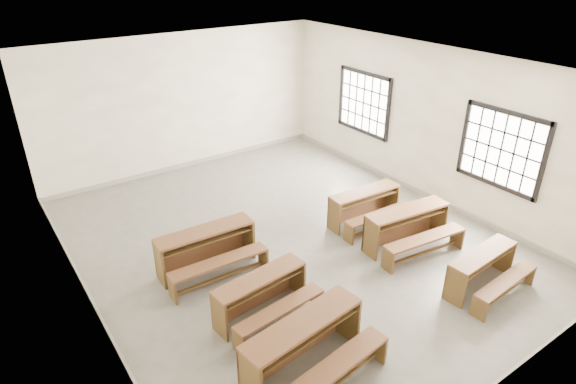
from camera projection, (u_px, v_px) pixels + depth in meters
room at (292, 130)px, 8.02m from camera, size 8.50×8.50×3.20m
desk_set_0 at (306, 344)px, 5.97m from camera, size 1.81×1.08×0.77m
desk_set_1 at (262, 294)px, 6.95m from camera, size 1.53×0.90×0.66m
desk_set_2 at (207, 247)px, 7.94m from camera, size 1.68×0.92×0.74m
desk_set_3 at (483, 268)px, 7.53m from camera, size 1.45×0.81×0.63m
desk_set_4 at (408, 225)px, 8.58m from camera, size 1.71×1.03×0.73m
desk_set_5 at (366, 204)px, 9.35m from camera, size 1.54×0.86×0.68m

